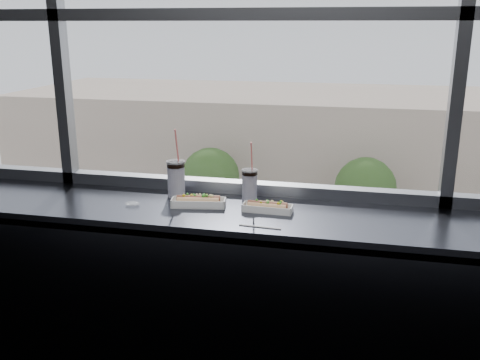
% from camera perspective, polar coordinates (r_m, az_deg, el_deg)
% --- Properties ---
extents(wall_back_lower, '(6.00, 0.00, 6.00)m').
position_cam_1_polar(wall_back_lower, '(3.03, 0.43, -11.30)').
color(wall_back_lower, black).
rests_on(wall_back_lower, ground).
extents(counter, '(6.00, 0.55, 0.06)m').
position_cam_1_polar(counter, '(2.58, -0.82, -3.80)').
color(counter, '#424550').
rests_on(counter, ground).
extents(counter_fascia, '(6.00, 0.04, 1.04)m').
position_cam_1_polar(counter_fascia, '(2.59, -2.12, -16.61)').
color(counter_fascia, '#424550').
rests_on(counter_fascia, ground).
extents(hotdog_tray_left, '(0.27, 0.13, 0.06)m').
position_cam_1_polar(hotdog_tray_left, '(2.61, -4.45, -2.27)').
color(hotdog_tray_left, white).
rests_on(hotdog_tray_left, counter).
extents(hotdog_tray_right, '(0.24, 0.08, 0.06)m').
position_cam_1_polar(hotdog_tray_right, '(2.53, 2.95, -2.88)').
color(hotdog_tray_right, white).
rests_on(hotdog_tray_right, counter).
extents(soda_cup_left, '(0.10, 0.10, 0.36)m').
position_cam_1_polar(soda_cup_left, '(2.75, -6.84, 0.33)').
color(soda_cup_left, white).
rests_on(soda_cup_left, counter).
extents(soda_cup_right, '(0.08, 0.08, 0.30)m').
position_cam_1_polar(soda_cup_right, '(2.67, 1.03, -0.35)').
color(soda_cup_right, white).
rests_on(soda_cup_right, counter).
extents(loose_straw, '(0.19, 0.02, 0.01)m').
position_cam_1_polar(loose_straw, '(2.34, 2.14, -5.01)').
color(loose_straw, white).
rests_on(loose_straw, counter).
extents(wrapper, '(0.09, 0.06, 0.02)m').
position_cam_1_polar(wrapper, '(2.67, -11.39, -2.47)').
color(wrapper, silver).
rests_on(wrapper, counter).
extents(plaza_ground, '(120.00, 120.00, 0.00)m').
position_cam_1_polar(plaza_ground, '(47.92, 11.31, 0.30)').
color(plaza_ground, beige).
rests_on(plaza_ground, ground).
extents(street_asphalt, '(80.00, 10.00, 0.06)m').
position_cam_1_polar(street_asphalt, '(26.07, 9.85, -13.68)').
color(street_asphalt, black).
rests_on(street_asphalt, plaza_ground).
extents(far_sidewalk, '(80.00, 6.00, 0.04)m').
position_cam_1_polar(far_sidewalk, '(33.25, 10.57, -6.87)').
color(far_sidewalk, beige).
rests_on(far_sidewalk, plaza_ground).
extents(far_building, '(50.00, 14.00, 8.00)m').
position_cam_1_polar(far_building, '(41.61, 11.40, 3.56)').
color(far_building, '#BBA590').
rests_on(far_building, plaza_ground).
extents(car_near_c, '(2.72, 6.50, 2.16)m').
position_cam_1_polar(car_near_c, '(22.08, 13.52, -16.54)').
color(car_near_c, '#983621').
rests_on(car_near_c, street_asphalt).
extents(car_near_a, '(2.93, 6.15, 2.00)m').
position_cam_1_polar(car_near_a, '(25.82, -20.95, -12.30)').
color(car_near_a, gray).
rests_on(car_near_a, street_asphalt).
extents(car_far_b, '(3.44, 7.06, 2.28)m').
position_cam_1_polar(car_far_b, '(29.11, 12.45, -7.91)').
color(car_far_b, '#732600').
rests_on(car_far_b, street_asphalt).
extents(car_far_a, '(2.83, 6.04, 1.97)m').
position_cam_1_polar(car_far_a, '(31.27, -9.72, -6.33)').
color(car_far_a, black).
rests_on(car_far_a, street_asphalt).
extents(pedestrian_c, '(0.71, 0.95, 2.13)m').
position_cam_1_polar(pedestrian_c, '(33.68, 17.43, -5.07)').
color(pedestrian_c, '#66605B').
rests_on(pedestrian_c, far_sidewalk).
extents(pedestrian_b, '(0.84, 0.63, 1.88)m').
position_cam_1_polar(pedestrian_b, '(32.15, 8.01, -5.72)').
color(pedestrian_b, '#66605B').
rests_on(pedestrian_b, far_sidewalk).
extents(pedestrian_a, '(0.77, 1.03, 2.31)m').
position_cam_1_polar(pedestrian_a, '(33.06, 3.17, -4.55)').
color(pedestrian_a, '#66605B').
rests_on(pedestrian_a, far_sidewalk).
extents(tree_left, '(3.63, 3.63, 5.68)m').
position_cam_1_polar(tree_left, '(33.10, -3.17, 0.32)').
color(tree_left, '#47382B').
rests_on(tree_left, far_sidewalk).
extents(tree_center, '(3.57, 3.57, 5.57)m').
position_cam_1_polar(tree_center, '(31.98, 13.21, -0.81)').
color(tree_center, '#47382B').
rests_on(tree_center, far_sidewalk).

